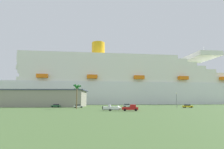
{
  "coord_description": "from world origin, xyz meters",
  "views": [
    {
      "loc": [
        -13.78,
        -82.37,
        3.92
      ],
      "look_at": [
        -4.41,
        44.91,
        20.92
      ],
      "focal_mm": 30.19,
      "sensor_mm": 36.0,
      "label": 1
    }
  ],
  "objects_px": {
    "small_boat_on_trailer": "(113,108)",
    "parked_car_yellow_taxi": "(187,106)",
    "cruise_ship": "(133,84)",
    "parked_car_silver_sedan": "(127,105)",
    "parked_car_white_van": "(78,106)",
    "parked_car_green_wagon": "(56,106)",
    "pickup_truck": "(131,108)",
    "palm_tree": "(77,89)",
    "street_lamp": "(177,98)"
  },
  "relations": [
    {
      "from": "palm_tree",
      "to": "parked_car_silver_sedan",
      "type": "relative_size",
      "value": 2.21
    },
    {
      "from": "parked_car_yellow_taxi",
      "to": "parked_car_silver_sedan",
      "type": "relative_size",
      "value": 1.0
    },
    {
      "from": "palm_tree",
      "to": "street_lamp",
      "type": "relative_size",
      "value": 1.47
    },
    {
      "from": "small_boat_on_trailer",
      "to": "parked_car_yellow_taxi",
      "type": "distance_m",
      "value": 43.48
    },
    {
      "from": "cruise_ship",
      "to": "palm_tree",
      "type": "relative_size",
      "value": 24.12
    },
    {
      "from": "pickup_truck",
      "to": "parked_car_green_wagon",
      "type": "relative_size",
      "value": 1.24
    },
    {
      "from": "cruise_ship",
      "to": "parked_car_green_wagon",
      "type": "bearing_deg",
      "value": -128.62
    },
    {
      "from": "small_boat_on_trailer",
      "to": "parked_car_silver_sedan",
      "type": "bearing_deg",
      "value": 73.22
    },
    {
      "from": "parked_car_yellow_taxi",
      "to": "parked_car_green_wagon",
      "type": "bearing_deg",
      "value": 171.49
    },
    {
      "from": "pickup_truck",
      "to": "parked_car_white_van",
      "type": "xyz_separation_m",
      "value": [
        -20.84,
        26.33,
        -0.21
      ]
    },
    {
      "from": "small_boat_on_trailer",
      "to": "palm_tree",
      "type": "bearing_deg",
      "value": 133.59
    },
    {
      "from": "small_boat_on_trailer",
      "to": "parked_car_yellow_taxi",
      "type": "relative_size",
      "value": 1.58
    },
    {
      "from": "pickup_truck",
      "to": "parked_car_yellow_taxi",
      "type": "bearing_deg",
      "value": 36.14
    },
    {
      "from": "small_boat_on_trailer",
      "to": "street_lamp",
      "type": "height_order",
      "value": "street_lamp"
    },
    {
      "from": "parked_car_white_van",
      "to": "small_boat_on_trailer",
      "type": "bearing_deg",
      "value": -59.78
    },
    {
      "from": "pickup_truck",
      "to": "parked_car_silver_sedan",
      "type": "relative_size",
      "value": 1.24
    },
    {
      "from": "small_boat_on_trailer",
      "to": "cruise_ship",
      "type": "bearing_deg",
      "value": 75.46
    },
    {
      "from": "parked_car_yellow_taxi",
      "to": "parked_car_white_van",
      "type": "distance_m",
      "value": 52.39
    },
    {
      "from": "parked_car_yellow_taxi",
      "to": "parked_car_green_wagon",
      "type": "xyz_separation_m",
      "value": [
        -64.01,
        9.58,
        -0.0
      ]
    },
    {
      "from": "cruise_ship",
      "to": "palm_tree",
      "type": "bearing_deg",
      "value": -115.89
    },
    {
      "from": "pickup_truck",
      "to": "street_lamp",
      "type": "bearing_deg",
      "value": 38.24
    },
    {
      "from": "palm_tree",
      "to": "parked_car_green_wagon",
      "type": "xyz_separation_m",
      "value": [
        -12.12,
        16.4,
        -7.62
      ]
    },
    {
      "from": "parked_car_green_wagon",
      "to": "small_boat_on_trailer",
      "type": "bearing_deg",
      "value": -49.95
    },
    {
      "from": "parked_car_silver_sedan",
      "to": "parked_car_yellow_taxi",
      "type": "bearing_deg",
      "value": -24.66
    },
    {
      "from": "parked_car_silver_sedan",
      "to": "pickup_truck",
      "type": "bearing_deg",
      "value": -96.72
    },
    {
      "from": "parked_car_silver_sedan",
      "to": "parked_car_white_van",
      "type": "height_order",
      "value": "same"
    },
    {
      "from": "palm_tree",
      "to": "parked_car_yellow_taxi",
      "type": "height_order",
      "value": "palm_tree"
    },
    {
      "from": "parked_car_green_wagon",
      "to": "street_lamp",
      "type": "bearing_deg",
      "value": -12.79
    },
    {
      "from": "pickup_truck",
      "to": "parked_car_yellow_taxi",
      "type": "distance_m",
      "value": 38.93
    },
    {
      "from": "palm_tree",
      "to": "parked_car_silver_sedan",
      "type": "distance_m",
      "value": 32.22
    },
    {
      "from": "parked_car_green_wagon",
      "to": "parked_car_white_van",
      "type": "bearing_deg",
      "value": -27.92
    },
    {
      "from": "parked_car_silver_sedan",
      "to": "parked_car_white_van",
      "type": "relative_size",
      "value": 1.02
    },
    {
      "from": "parked_car_green_wagon",
      "to": "parked_car_silver_sedan",
      "type": "bearing_deg",
      "value": 4.56
    },
    {
      "from": "street_lamp",
      "to": "parked_car_silver_sedan",
      "type": "xyz_separation_m",
      "value": [
        -20.59,
        15.94,
        -3.85
      ]
    },
    {
      "from": "palm_tree",
      "to": "cruise_ship",
      "type": "bearing_deg",
      "value": 64.11
    },
    {
      "from": "parked_car_yellow_taxi",
      "to": "parked_car_white_van",
      "type": "xyz_separation_m",
      "value": [
        -52.28,
        3.37,
        -0.0
      ]
    },
    {
      "from": "parked_car_silver_sedan",
      "to": "parked_car_green_wagon",
      "type": "height_order",
      "value": "same"
    },
    {
      "from": "small_boat_on_trailer",
      "to": "parked_car_yellow_taxi",
      "type": "xyz_separation_m",
      "value": [
        37.61,
        21.82,
        -0.13
      ]
    },
    {
      "from": "small_boat_on_trailer",
      "to": "parked_car_yellow_taxi",
      "type": "height_order",
      "value": "small_boat_on_trailer"
    },
    {
      "from": "pickup_truck",
      "to": "small_boat_on_trailer",
      "type": "distance_m",
      "value": 6.27
    },
    {
      "from": "small_boat_on_trailer",
      "to": "palm_tree",
      "type": "distance_m",
      "value": 22.02
    },
    {
      "from": "parked_car_green_wagon",
      "to": "pickup_truck",
      "type": "bearing_deg",
      "value": -44.97
    },
    {
      "from": "small_boat_on_trailer",
      "to": "parked_car_white_van",
      "type": "distance_m",
      "value": 29.15
    },
    {
      "from": "small_boat_on_trailer",
      "to": "parked_car_white_van",
      "type": "height_order",
      "value": "small_boat_on_trailer"
    },
    {
      "from": "small_boat_on_trailer",
      "to": "parked_car_silver_sedan",
      "type": "distance_m",
      "value": 35.86
    },
    {
      "from": "small_boat_on_trailer",
      "to": "parked_car_white_van",
      "type": "relative_size",
      "value": 1.61
    },
    {
      "from": "palm_tree",
      "to": "parked_car_green_wagon",
      "type": "relative_size",
      "value": 2.21
    },
    {
      "from": "pickup_truck",
      "to": "parked_car_yellow_taxi",
      "type": "relative_size",
      "value": 1.24
    },
    {
      "from": "cruise_ship",
      "to": "small_boat_on_trailer",
      "type": "bearing_deg",
      "value": -104.54
    },
    {
      "from": "palm_tree",
      "to": "parked_car_silver_sedan",
      "type": "bearing_deg",
      "value": 38.13
    }
  ]
}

